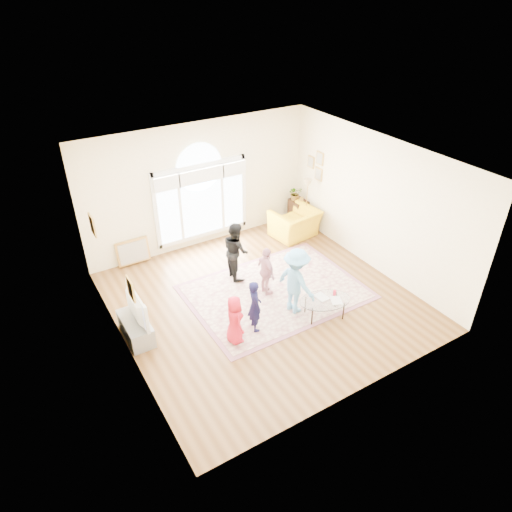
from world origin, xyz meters
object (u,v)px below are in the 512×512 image
tv_console (136,328)px  armchair (295,223)px  television (132,307)px  coffee_table (325,301)px  area_rug (275,292)px

tv_console → armchair: (5.00, 1.71, 0.17)m
television → coffee_table: bearing=-21.6°
area_rug → coffee_table: (0.40, -1.22, 0.39)m
area_rug → television: (-3.14, 0.18, 0.72)m
area_rug → coffee_table: size_ratio=2.93×
coffee_table → area_rug: bearing=124.5°
tv_console → armchair: size_ratio=0.87×
television → coffee_table: size_ratio=0.88×
tv_console → television: (0.01, -0.00, 0.52)m
television → armchair: size_ratio=0.93×
coffee_table → armchair: 3.44m
coffee_table → television: bearing=174.6°
television → coffee_table: television is taller
television → armchair: (5.00, 1.71, -0.35)m
armchair → coffee_table: bearing=58.0°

